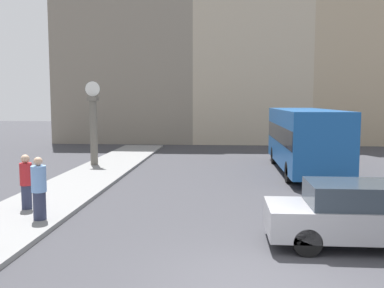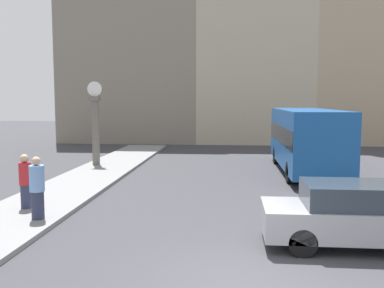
% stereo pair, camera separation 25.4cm
% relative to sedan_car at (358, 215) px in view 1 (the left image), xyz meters
% --- Properties ---
extents(ground_plane, '(120.00, 120.00, 0.00)m').
position_rel_sedan_car_xyz_m(ground_plane, '(-2.62, -2.29, -0.75)').
color(ground_plane, '#38383D').
extents(sidewalk_corner, '(2.77, 24.94, 0.13)m').
position_rel_sedan_car_xyz_m(sidewalk_corner, '(-8.96, 8.18, -0.68)').
color(sidewalk_corner, gray).
rests_on(sidewalk_corner, ground_plane).
extents(building_row, '(27.96, 5.00, 16.65)m').
position_rel_sedan_car_xyz_m(building_row, '(-2.34, 24.87, 6.85)').
color(building_row, gray).
rests_on(building_row, ground_plane).
extents(sedan_car, '(4.28, 1.71, 1.51)m').
position_rel_sedan_car_xyz_m(sedan_car, '(0.00, 0.00, 0.00)').
color(sedan_car, '#9E9EA3').
rests_on(sedan_car, ground_plane).
extents(bus_distant, '(2.44, 8.80, 2.97)m').
position_rel_sedan_car_xyz_m(bus_distant, '(0.64, 10.39, 0.94)').
color(bus_distant, '#195199').
rests_on(bus_distant, ground_plane).
extents(street_clock, '(0.81, 0.48, 4.24)m').
position_rel_sedan_car_xyz_m(street_clock, '(-9.71, 11.10, 1.39)').
color(street_clock, '#666056').
rests_on(street_clock, sidewalk_corner).
extents(pedestrian_red_top, '(0.36, 0.36, 1.65)m').
position_rel_sedan_car_xyz_m(pedestrian_red_top, '(-9.06, 2.26, 0.22)').
color(pedestrian_red_top, '#2D334C').
rests_on(pedestrian_red_top, sidewalk_corner).
extents(pedestrian_blue_stripe, '(0.40, 0.40, 1.74)m').
position_rel_sedan_car_xyz_m(pedestrian_blue_stripe, '(-8.16, 1.15, 0.24)').
color(pedestrian_blue_stripe, '#2D334C').
rests_on(pedestrian_blue_stripe, sidewalk_corner).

